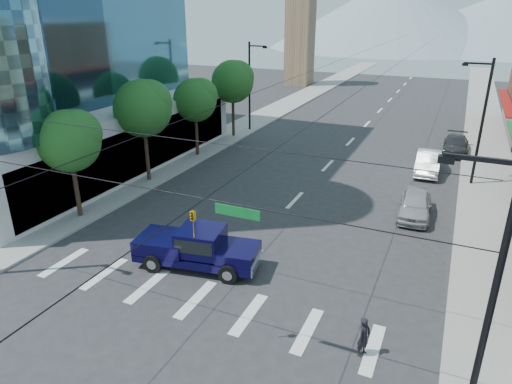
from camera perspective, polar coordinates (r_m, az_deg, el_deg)
ground at (r=19.90m, az=-9.33°, el=-15.53°), size 160.00×160.00×0.00m
sidewalk_left at (r=58.25m, az=2.33°, el=10.10°), size 4.00×120.00×0.15m
sidewalk_right at (r=54.32m, az=26.69°, el=6.91°), size 4.00×120.00×0.15m
clock_tower at (r=79.22m, az=5.61°, el=20.85°), size 4.80×4.80×20.40m
mountain_left at (r=164.71m, az=16.85°, el=20.73°), size 80.00×80.00×22.00m
mountain_right at (r=173.28m, az=29.37°, el=18.33°), size 90.00×90.00×18.00m
tree_near at (r=28.67m, az=-22.06°, el=6.16°), size 3.65×3.64×6.71m
tree_midnear at (r=33.61m, az=-13.72°, el=10.32°), size 4.09×4.09×7.52m
tree_midfar at (r=39.38m, az=-7.40°, el=11.50°), size 3.65×3.64×6.71m
tree_far at (r=45.32m, az=-2.74°, el=13.78°), size 4.09×4.09×7.52m
signal_rig at (r=16.66m, az=-11.61°, el=-4.78°), size 21.80×0.20×9.00m
lamp_pole_nw at (r=47.82m, az=-0.68°, el=13.44°), size 2.00×0.25×9.00m
lamp_pole_ne at (r=35.66m, az=26.30°, el=8.26°), size 2.00×0.25×9.00m
pickup_truck at (r=22.85m, az=-7.43°, el=-6.80°), size 6.47×3.19×2.10m
pedestrian at (r=18.04m, az=13.33°, el=-17.21°), size 0.59×0.69×1.59m
parked_car_near at (r=29.78m, az=19.25°, el=-1.47°), size 2.12×4.77×1.60m
parked_car_mid at (r=38.16m, az=20.70°, el=3.46°), size 1.90×5.09×1.66m
parked_car_far at (r=44.58m, az=23.71°, el=5.44°), size 2.16×5.17×1.49m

